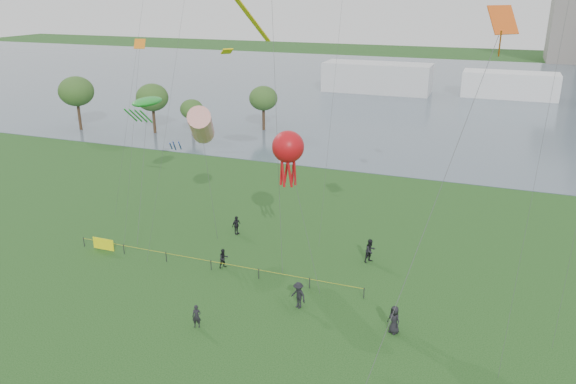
% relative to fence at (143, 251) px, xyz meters
% --- Properties ---
extents(lake, '(400.00, 120.00, 0.08)m').
position_rel_fence_xyz_m(lake, '(13.21, 87.96, -0.53)').
color(lake, slate).
rests_on(lake, ground_plane).
extents(pavilion_left, '(22.00, 8.00, 6.00)m').
position_rel_fence_xyz_m(pavilion_left, '(1.21, 82.96, 2.45)').
color(pavilion_left, silver).
rests_on(pavilion_left, ground_plane).
extents(pavilion_right, '(18.00, 7.00, 5.00)m').
position_rel_fence_xyz_m(pavilion_right, '(27.21, 85.96, 1.95)').
color(pavilion_right, white).
rests_on(pavilion_right, ground_plane).
extents(trees, '(31.12, 14.54, 8.15)m').
position_rel_fence_xyz_m(trees, '(-23.12, 36.80, 4.76)').
color(trees, '#362518').
rests_on(trees, ground_plane).
extents(fence, '(24.07, 0.07, 1.05)m').
position_rel_fence_xyz_m(fence, '(0.00, 0.00, 0.00)').
color(fence, black).
rests_on(fence, ground_plane).
extents(spectator_a, '(0.92, 0.96, 1.56)m').
position_rel_fence_xyz_m(spectator_a, '(6.86, 0.71, 0.23)').
color(spectator_a, black).
rests_on(spectator_a, ground_plane).
extents(spectator_b, '(1.41, 1.16, 1.90)m').
position_rel_fence_xyz_m(spectator_b, '(14.22, -2.74, 0.39)').
color(spectator_b, black).
rests_on(spectator_b, ground_plane).
extents(spectator_c, '(0.71, 1.07, 1.70)m').
position_rel_fence_xyz_m(spectator_c, '(5.04, 6.80, 0.29)').
color(spectator_c, black).
rests_on(spectator_c, ground_plane).
extents(spectator_d, '(1.09, 1.00, 1.87)m').
position_rel_fence_xyz_m(spectator_d, '(20.83, -3.42, 0.38)').
color(spectator_d, black).
rests_on(spectator_d, ground_plane).
extents(spectator_f, '(0.66, 0.53, 1.56)m').
position_rel_fence_xyz_m(spectator_f, '(8.93, -7.23, 0.23)').
color(spectator_f, black).
rests_on(spectator_f, ground_plane).
extents(spectator_g, '(1.14, 1.19, 1.93)m').
position_rel_fence_xyz_m(spectator_g, '(17.27, 5.67, 0.41)').
color(spectator_g, black).
rests_on(spectator_g, ground_plane).
extents(kite_windsock, '(4.31, 5.20, 11.80)m').
position_rel_fence_xyz_m(kite_windsock, '(2.65, 5.75, 9.28)').
color(kite_windsock, '#3F3F42').
extents(kite_creature, '(4.18, 9.62, 11.00)m').
position_rel_fence_xyz_m(kite_creature, '(-5.02, 9.49, 10.03)').
color(kite_creature, '#3F3F42').
extents(kite_octopus, '(4.55, 3.73, 10.99)m').
position_rel_fence_xyz_m(kite_octopus, '(11.66, 2.12, 9.20)').
color(kite_octopus, '#3F3F42').
extents(kite_delta, '(5.56, 13.99, 19.71)m').
position_rel_fence_xyz_m(kite_delta, '(24.79, -5.61, 17.43)').
color(kite_delta, '#3F3F42').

